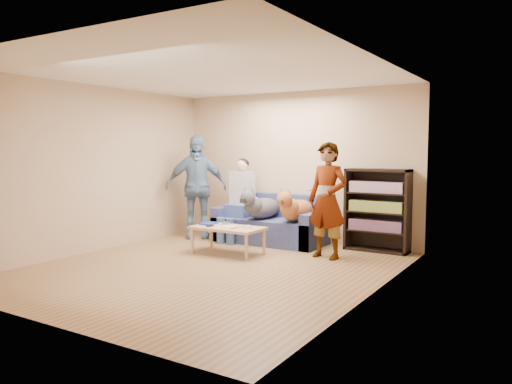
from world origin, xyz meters
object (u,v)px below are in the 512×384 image
Objects in this scene: dog_gray at (260,207)px; notebook_blue at (209,223)px; person_standing_left at (196,187)px; sofa at (271,226)px; person_standing_right at (327,200)px; camera_silver at (226,224)px; coffee_table at (228,230)px; person_seated at (239,197)px; bookshelf at (378,208)px; dog_tan at (295,209)px.

notebook_blue is at bearing -113.50° from dog_gray.
sofa is (1.37, 0.33, -0.65)m from person_standing_left.
person_standing_right reaches higher than camera_silver.
notebook_blue is at bearing 172.87° from coffee_table.
person_seated is 1.22m from coffee_table.
person_seated is 2.40m from bookshelf.
sofa is (0.21, 1.06, -0.16)m from camera_silver.
camera_silver is at bearing -71.95° from person_standing_left.
sofa is 0.68m from dog_tan.
person_seated is (0.80, 0.20, -0.15)m from person_standing_left.
notebook_blue is at bearing -81.99° from person_standing_left.
camera_silver is at bearing -98.03° from dog_gray.
notebook_blue is at bearing -149.23° from bookshelf.
person_standing_right is 1.02m from bookshelf.
camera_silver is 0.08× the size of bookshelf.
person_standing_left is at bearing 147.84° from camera_silver.
dog_tan reaches higher than dog_gray.
coffee_table is at bearing -122.53° from dog_tan.
dog_tan is at bearing 157.39° from person_standing_right.
bookshelf is at bearing 71.19° from person_standing_right.
sofa reaches higher than notebook_blue.
dog_tan is 1.22m from coffee_table.
dog_tan is at bearing 42.54° from notebook_blue.
dog_gray is at bearing -9.50° from person_seated.
dog_tan is (0.64, 0.04, 0.00)m from dog_gray.
person_standing_left is 1.55m from sofa.
dog_gray is 0.96× the size of bookshelf.
notebook_blue is 1.02m from dog_gray.
coffee_table is at bearing -143.20° from bookshelf.
notebook_blue is (0.89, -0.80, -0.49)m from person_standing_left.
dog_gray is (0.12, 0.85, 0.19)m from camera_silver.
person_standing_right is at bearing -46.68° from person_standing_left.
sofa is at bearing 85.78° from coffee_table.
coffee_table is (0.40, -0.05, -0.06)m from notebook_blue.
camera_silver is 1.05m from person_seated.
dog_gray reaches higher than camera_silver.
sofa is 1.52× the size of dog_gray.
coffee_table is at bearing -7.13° from notebook_blue.
coffee_table is 2.38m from bookshelf.
dog_tan is at bearing 49.32° from camera_silver.
person_standing_left reaches higher than bookshelf.
dog_tan is at bearing -35.24° from person_standing_left.
person_standing_right reaches higher than dog_tan.
person_standing_left is 0.84m from person_seated.
person_standing_left is 16.84× the size of camera_silver.
sofa is at bearing -26.45° from person_standing_left.
bookshelf is (1.89, 0.44, 0.05)m from dog_gray.
notebook_blue is 0.18× the size of person_seated.
person_seated reaches higher than coffee_table.
person_seated is at bearing 170.50° from dog_gray.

